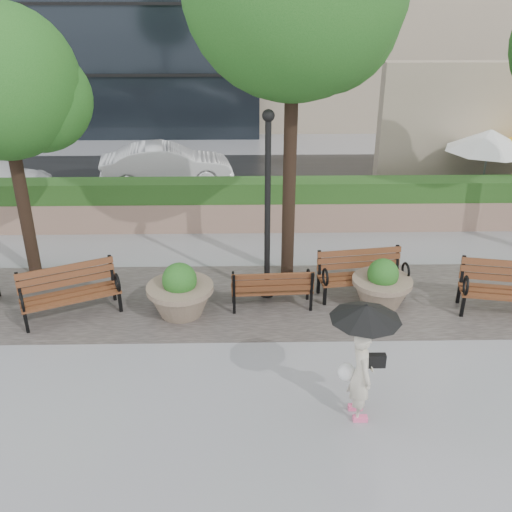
{
  "coord_description": "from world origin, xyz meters",
  "views": [
    {
      "loc": [
        0.37,
        -7.46,
        5.95
      ],
      "look_at": [
        0.57,
        2.83,
        1.1
      ],
      "focal_mm": 40.0,
      "sensor_mm": 36.0,
      "label": 1
    }
  ],
  "objects_px": {
    "lamppost": "(267,220)",
    "car_right": "(167,166)",
    "planter_right": "(382,287)",
    "bench_1": "(72,302)",
    "planter_left": "(180,295)",
    "pedestrian": "(363,351)",
    "bench_4": "(510,300)",
    "bench_3": "(361,284)",
    "bench_2": "(272,296)"
  },
  "relations": [
    {
      "from": "lamppost",
      "to": "car_right",
      "type": "distance_m",
      "value": 8.13
    },
    {
      "from": "planter_right",
      "to": "car_right",
      "type": "relative_size",
      "value": 0.29
    },
    {
      "from": "bench_1",
      "to": "planter_left",
      "type": "relative_size",
      "value": 1.51
    },
    {
      "from": "pedestrian",
      "to": "lamppost",
      "type": "bearing_deg",
      "value": 11.93
    },
    {
      "from": "pedestrian",
      "to": "car_right",
      "type": "bearing_deg",
      "value": 14.21
    },
    {
      "from": "bench_4",
      "to": "planter_right",
      "type": "bearing_deg",
      "value": -178.28
    },
    {
      "from": "bench_3",
      "to": "lamppost",
      "type": "relative_size",
      "value": 0.48
    },
    {
      "from": "bench_3",
      "to": "car_right",
      "type": "xyz_separation_m",
      "value": [
        -5.0,
        7.53,
        0.41
      ]
    },
    {
      "from": "planter_right",
      "to": "bench_2",
      "type": "bearing_deg",
      "value": -178.71
    },
    {
      "from": "pedestrian",
      "to": "bench_1",
      "type": "bearing_deg",
      "value": 53.23
    },
    {
      "from": "bench_1",
      "to": "pedestrian",
      "type": "distance_m",
      "value": 6.03
    },
    {
      "from": "lamppost",
      "to": "bench_2",
      "type": "bearing_deg",
      "value": -80.22
    },
    {
      "from": "bench_1",
      "to": "planter_right",
      "type": "relative_size",
      "value": 1.64
    },
    {
      "from": "bench_2",
      "to": "planter_right",
      "type": "distance_m",
      "value": 2.26
    },
    {
      "from": "bench_4",
      "to": "pedestrian",
      "type": "distance_m",
      "value": 4.68
    },
    {
      "from": "car_right",
      "to": "bench_1",
      "type": "bearing_deg",
      "value": 164.66
    },
    {
      "from": "bench_1",
      "to": "lamppost",
      "type": "relative_size",
      "value": 0.51
    },
    {
      "from": "planter_right",
      "to": "planter_left",
      "type": "bearing_deg",
      "value": -175.89
    },
    {
      "from": "planter_left",
      "to": "bench_3",
      "type": "bearing_deg",
      "value": 10.2
    },
    {
      "from": "bench_3",
      "to": "bench_4",
      "type": "height_order",
      "value": "bench_4"
    },
    {
      "from": "car_right",
      "to": "pedestrian",
      "type": "distance_m",
      "value": 12.03
    },
    {
      "from": "pedestrian",
      "to": "bench_2",
      "type": "bearing_deg",
      "value": 13.13
    },
    {
      "from": "bench_4",
      "to": "planter_right",
      "type": "height_order",
      "value": "bench_4"
    },
    {
      "from": "lamppost",
      "to": "car_right",
      "type": "relative_size",
      "value": 0.93
    },
    {
      "from": "bench_1",
      "to": "car_right",
      "type": "distance_m",
      "value": 8.29
    },
    {
      "from": "bench_4",
      "to": "pedestrian",
      "type": "bearing_deg",
      "value": -129.56
    },
    {
      "from": "bench_1",
      "to": "car_right",
      "type": "relative_size",
      "value": 0.47
    },
    {
      "from": "bench_2",
      "to": "pedestrian",
      "type": "height_order",
      "value": "pedestrian"
    },
    {
      "from": "bench_2",
      "to": "planter_right",
      "type": "height_order",
      "value": "planter_right"
    },
    {
      "from": "bench_4",
      "to": "lamppost",
      "type": "xyz_separation_m",
      "value": [
        -4.82,
        0.84,
        1.41
      ]
    },
    {
      "from": "pedestrian",
      "to": "planter_left",
      "type": "bearing_deg",
      "value": 38.13
    },
    {
      "from": "planter_right",
      "to": "pedestrian",
      "type": "relative_size",
      "value": 0.64
    },
    {
      "from": "bench_1",
      "to": "bench_2",
      "type": "relative_size",
      "value": 1.2
    },
    {
      "from": "bench_2",
      "to": "planter_left",
      "type": "height_order",
      "value": "planter_left"
    },
    {
      "from": "bench_1",
      "to": "lamppost",
      "type": "xyz_separation_m",
      "value": [
        3.91,
        0.75,
        1.43
      ]
    },
    {
      "from": "planter_left",
      "to": "pedestrian",
      "type": "xyz_separation_m",
      "value": [
        3.0,
        -3.03,
        0.73
      ]
    },
    {
      "from": "bench_2",
      "to": "pedestrian",
      "type": "distance_m",
      "value": 3.6
    },
    {
      "from": "planter_right",
      "to": "pedestrian",
      "type": "bearing_deg",
      "value": -108.04
    },
    {
      "from": "bench_2",
      "to": "bench_3",
      "type": "distance_m",
      "value": 1.96
    },
    {
      "from": "bench_3",
      "to": "planter_right",
      "type": "distance_m",
      "value": 0.52
    },
    {
      "from": "bench_4",
      "to": "car_right",
      "type": "distance_m",
      "value": 11.43
    },
    {
      "from": "bench_1",
      "to": "lamppost",
      "type": "bearing_deg",
      "value": -13.98
    },
    {
      "from": "lamppost",
      "to": "pedestrian",
      "type": "relative_size",
      "value": 2.06
    },
    {
      "from": "bench_2",
      "to": "planter_right",
      "type": "xyz_separation_m",
      "value": [
        2.26,
        0.05,
        0.14
      ]
    },
    {
      "from": "lamppost",
      "to": "car_right",
      "type": "bearing_deg",
      "value": 111.86
    },
    {
      "from": "planter_right",
      "to": "lamppost",
      "type": "bearing_deg",
      "value": 169.7
    },
    {
      "from": "lamppost",
      "to": "pedestrian",
      "type": "bearing_deg",
      "value": -71.53
    },
    {
      "from": "bench_1",
      "to": "bench_3",
      "type": "bearing_deg",
      "value": -18.03
    },
    {
      "from": "planter_right",
      "to": "car_right",
      "type": "xyz_separation_m",
      "value": [
        -5.34,
        7.91,
        0.3
      ]
    },
    {
      "from": "bench_3",
      "to": "planter_right",
      "type": "bearing_deg",
      "value": -56.17
    }
  ]
}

